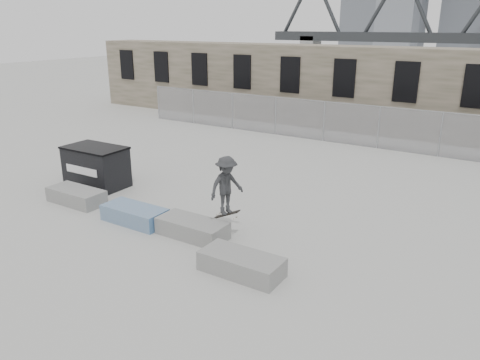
% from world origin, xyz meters
% --- Properties ---
extents(ground, '(120.00, 120.00, 0.00)m').
position_xyz_m(ground, '(0.00, 0.00, 0.00)').
color(ground, '#A2A29E').
rests_on(ground, ground).
extents(stone_wall, '(36.00, 2.58, 4.50)m').
position_xyz_m(stone_wall, '(0.00, 16.24, 2.26)').
color(stone_wall, '#645C4A').
rests_on(stone_wall, ground).
extents(chainlink_fence, '(22.06, 0.06, 2.02)m').
position_xyz_m(chainlink_fence, '(-0.00, 12.50, 1.04)').
color(chainlink_fence, gray).
rests_on(chainlink_fence, ground).
extents(planter_far_left, '(2.00, 0.90, 0.48)m').
position_xyz_m(planter_far_left, '(-3.47, 0.04, 0.26)').
color(planter_far_left, gray).
rests_on(planter_far_left, ground).
extents(planter_center_left, '(2.00, 0.90, 0.48)m').
position_xyz_m(planter_center_left, '(-0.71, -0.08, 0.26)').
color(planter_center_left, '#3668A4').
rests_on(planter_center_left, ground).
extents(planter_center_right, '(2.00, 0.90, 0.48)m').
position_xyz_m(planter_center_right, '(1.35, 0.07, 0.26)').
color(planter_center_right, gray).
rests_on(planter_center_right, ground).
extents(planter_offset, '(2.00, 0.90, 0.48)m').
position_xyz_m(planter_offset, '(3.60, -0.94, 0.26)').
color(planter_offset, gray).
rests_on(planter_offset, ground).
extents(dumpster, '(2.26, 1.41, 1.47)m').
position_xyz_m(dumpster, '(-4.23, 1.60, 0.74)').
color(dumpster, black).
rests_on(dumpster, ground).
extents(skateboarder, '(0.92, 1.20, 1.84)m').
position_xyz_m(skateboarder, '(2.09, 0.68, 1.46)').
color(skateboarder, '#2C2D2F').
rests_on(skateboarder, ground).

